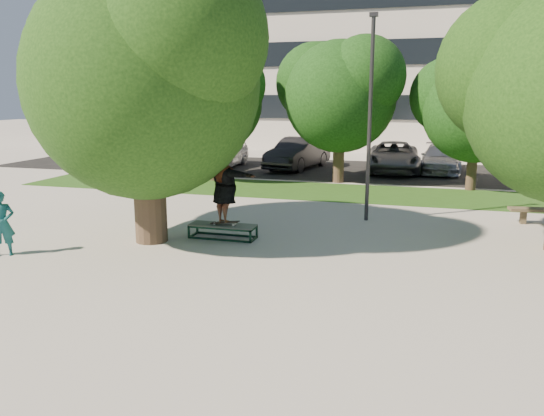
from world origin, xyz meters
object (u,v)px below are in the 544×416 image
(tree_left, at_px, (142,69))
(car_grey, at_px, (394,157))
(grind_box, at_px, (223,231))
(car_silver_b, at_px, (441,159))
(lamppost, at_px, (370,117))
(car_dark, at_px, (298,153))
(car_silver_a, at_px, (222,152))
(bystander, at_px, (2,224))

(tree_left, height_order, car_grey, tree_left)
(grind_box, distance_m, car_silver_b, 15.86)
(car_silver_b, bearing_deg, grind_box, -110.15)
(grind_box, xyz_separation_m, car_silver_b, (5.93, 14.70, 0.49))
(lamppost, height_order, car_dark, lamppost)
(grind_box, height_order, car_silver_b, car_silver_b)
(tree_left, relative_size, car_silver_a, 1.49)
(bystander, distance_m, car_grey, 19.05)
(lamppost, relative_size, bystander, 3.89)
(bystander, distance_m, car_silver_a, 16.34)
(grind_box, bearing_deg, car_silver_b, 68.03)
(tree_left, distance_m, car_silver_a, 14.96)
(tree_left, height_order, grind_box, tree_left)
(lamppost, height_order, car_silver_a, lamppost)
(grind_box, relative_size, car_silver_a, 0.38)
(bystander, relative_size, car_grey, 0.29)
(bystander, height_order, car_silver_b, bystander)
(car_dark, xyz_separation_m, car_grey, (4.89, 0.32, -0.07))
(car_dark, height_order, car_silver_b, car_dark)
(bystander, bearing_deg, car_grey, 30.61)
(car_silver_a, relative_size, car_dark, 0.97)
(grind_box, bearing_deg, car_dark, 95.04)
(car_silver_b, bearing_deg, car_dark, -172.36)
(tree_left, distance_m, bystander, 5.05)
(car_silver_b, bearing_deg, tree_left, -114.80)
(bystander, relative_size, car_dark, 0.32)
(lamppost, xyz_separation_m, car_silver_a, (-8.77, 10.20, -2.34))
(lamppost, distance_m, car_silver_b, 12.01)
(bystander, bearing_deg, car_silver_b, 25.34)
(car_silver_a, bearing_deg, tree_left, -78.18)
(tree_left, xyz_separation_m, car_silver_a, (-3.47, 14.10, -3.61))
(car_dark, height_order, car_grey, car_dark)
(car_grey, bearing_deg, car_silver_b, 6.75)
(tree_left, xyz_separation_m, car_dark, (0.56, 14.68, -3.61))
(bystander, bearing_deg, lamppost, 3.39)
(tree_left, bearing_deg, lamppost, 36.42)
(tree_left, relative_size, grind_box, 3.95)
(tree_left, bearing_deg, grind_box, 21.58)
(lamppost, height_order, car_silver_b, lamppost)
(bystander, bearing_deg, car_dark, 45.01)
(lamppost, bearing_deg, bystander, -142.57)
(lamppost, distance_m, bystander, 10.35)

